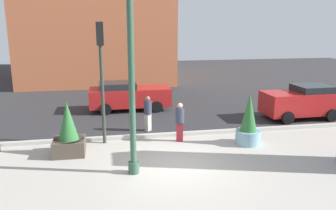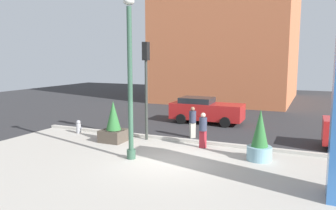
{
  "view_description": "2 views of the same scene",
  "coord_description": "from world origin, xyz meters",
  "px_view_note": "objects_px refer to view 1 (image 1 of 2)",
  "views": [
    {
      "loc": [
        -2.3,
        -10.95,
        4.86
      ],
      "look_at": [
        -0.36,
        -0.45,
        2.3
      ],
      "focal_mm": 36.42,
      "sensor_mm": 36.0,
      "label": 1
    },
    {
      "loc": [
        5.38,
        -12.06,
        4.18
      ],
      "look_at": [
        0.03,
        -0.11,
        2.31
      ],
      "focal_mm": 35.82,
      "sensor_mm": 36.0,
      "label": 2
    }
  ],
  "objects_px": {
    "potted_plant_curbside": "(69,134)",
    "potted_plant_by_pillar": "(248,124)",
    "traffic_light_corner": "(101,64)",
    "car_curb_east": "(302,102)",
    "lamp_post": "(132,80)",
    "car_intersection": "(128,96)",
    "pedestrian_on_sidewalk": "(180,120)",
    "pedestrian_by_curb": "(148,112)"
  },
  "relations": [
    {
      "from": "potted_plant_curbside",
      "to": "potted_plant_by_pillar",
      "type": "xyz_separation_m",
      "value": [
        7.14,
        -0.17,
        0.06
      ]
    },
    {
      "from": "traffic_light_corner",
      "to": "car_curb_east",
      "type": "height_order",
      "value": "traffic_light_corner"
    },
    {
      "from": "lamp_post",
      "to": "potted_plant_by_pillar",
      "type": "height_order",
      "value": "lamp_post"
    },
    {
      "from": "car_intersection",
      "to": "pedestrian_on_sidewalk",
      "type": "relative_size",
      "value": 2.75
    },
    {
      "from": "lamp_post",
      "to": "pedestrian_on_sidewalk",
      "type": "distance_m",
      "value": 4.2
    },
    {
      "from": "lamp_post",
      "to": "car_curb_east",
      "type": "xyz_separation_m",
      "value": [
        9.28,
        5.24,
        -2.27
      ]
    },
    {
      "from": "lamp_post",
      "to": "pedestrian_by_curb",
      "type": "relative_size",
      "value": 3.95
    },
    {
      "from": "potted_plant_curbside",
      "to": "pedestrian_by_curb",
      "type": "distance_m",
      "value": 4.08
    },
    {
      "from": "lamp_post",
      "to": "potted_plant_by_pillar",
      "type": "bearing_deg",
      "value": 22.03
    },
    {
      "from": "potted_plant_curbside",
      "to": "pedestrian_by_curb",
      "type": "relative_size",
      "value": 1.25
    },
    {
      "from": "car_intersection",
      "to": "pedestrian_by_curb",
      "type": "height_order",
      "value": "pedestrian_by_curb"
    },
    {
      "from": "lamp_post",
      "to": "potted_plant_by_pillar",
      "type": "xyz_separation_m",
      "value": [
        4.88,
        1.97,
        -2.3
      ]
    },
    {
      "from": "potted_plant_curbside",
      "to": "pedestrian_by_curb",
      "type": "bearing_deg",
      "value": 35.69
    },
    {
      "from": "potted_plant_by_pillar",
      "to": "traffic_light_corner",
      "type": "distance_m",
      "value": 6.43
    },
    {
      "from": "lamp_post",
      "to": "pedestrian_on_sidewalk",
      "type": "height_order",
      "value": "lamp_post"
    },
    {
      "from": "car_intersection",
      "to": "pedestrian_by_curb",
      "type": "distance_m",
      "value": 4.17
    },
    {
      "from": "car_intersection",
      "to": "traffic_light_corner",
      "type": "bearing_deg",
      "value": -104.28
    },
    {
      "from": "traffic_light_corner",
      "to": "car_curb_east",
      "type": "distance_m",
      "value": 10.7
    },
    {
      "from": "potted_plant_by_pillar",
      "to": "car_curb_east",
      "type": "height_order",
      "value": "potted_plant_by_pillar"
    },
    {
      "from": "lamp_post",
      "to": "pedestrian_on_sidewalk",
      "type": "relative_size",
      "value": 3.88
    },
    {
      "from": "traffic_light_corner",
      "to": "car_intersection",
      "type": "distance_m",
      "value": 6.17
    },
    {
      "from": "lamp_post",
      "to": "pedestrian_by_curb",
      "type": "bearing_deg",
      "value": 76.92
    },
    {
      "from": "traffic_light_corner",
      "to": "pedestrian_on_sidewalk",
      "type": "relative_size",
      "value": 2.96
    },
    {
      "from": "lamp_post",
      "to": "potted_plant_by_pillar",
      "type": "distance_m",
      "value": 5.74
    },
    {
      "from": "pedestrian_by_curb",
      "to": "potted_plant_by_pillar",
      "type": "bearing_deg",
      "value": -33.7
    },
    {
      "from": "pedestrian_on_sidewalk",
      "to": "traffic_light_corner",
      "type": "bearing_deg",
      "value": 173.4
    },
    {
      "from": "potted_plant_curbside",
      "to": "car_intersection",
      "type": "distance_m",
      "value": 7.05
    },
    {
      "from": "pedestrian_by_curb",
      "to": "pedestrian_on_sidewalk",
      "type": "bearing_deg",
      "value": -56.54
    },
    {
      "from": "traffic_light_corner",
      "to": "car_intersection",
      "type": "relative_size",
      "value": 1.07
    },
    {
      "from": "car_curb_east",
      "to": "pedestrian_on_sidewalk",
      "type": "height_order",
      "value": "car_curb_east"
    },
    {
      "from": "car_curb_east",
      "to": "pedestrian_by_curb",
      "type": "relative_size",
      "value": 2.45
    },
    {
      "from": "pedestrian_on_sidewalk",
      "to": "pedestrian_by_curb",
      "type": "bearing_deg",
      "value": 123.46
    },
    {
      "from": "traffic_light_corner",
      "to": "car_curb_east",
      "type": "xyz_separation_m",
      "value": [
        10.22,
        2.07,
        -2.41
      ]
    },
    {
      "from": "potted_plant_by_pillar",
      "to": "pedestrian_by_curb",
      "type": "distance_m",
      "value": 4.6
    },
    {
      "from": "car_intersection",
      "to": "pedestrian_on_sidewalk",
      "type": "distance_m",
      "value": 6.09
    },
    {
      "from": "potted_plant_curbside",
      "to": "potted_plant_by_pillar",
      "type": "distance_m",
      "value": 7.14
    },
    {
      "from": "potted_plant_by_pillar",
      "to": "traffic_light_corner",
      "type": "height_order",
      "value": "traffic_light_corner"
    },
    {
      "from": "potted_plant_curbside",
      "to": "pedestrian_on_sidewalk",
      "type": "bearing_deg",
      "value": 8.52
    },
    {
      "from": "lamp_post",
      "to": "pedestrian_on_sidewalk",
      "type": "xyz_separation_m",
      "value": [
        2.18,
        2.81,
        -2.23
      ]
    },
    {
      "from": "pedestrian_by_curb",
      "to": "lamp_post",
      "type": "bearing_deg",
      "value": -103.08
    },
    {
      "from": "potted_plant_curbside",
      "to": "potted_plant_by_pillar",
      "type": "height_order",
      "value": "potted_plant_by_pillar"
    },
    {
      "from": "lamp_post",
      "to": "potted_plant_by_pillar",
      "type": "relative_size",
      "value": 3.06
    }
  ]
}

